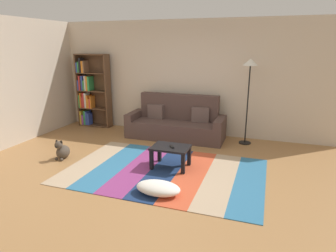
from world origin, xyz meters
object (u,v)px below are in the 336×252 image
(tv_remote, at_px, (172,147))
(coffee_table, at_px, (171,151))
(couch, at_px, (176,124))
(bookshelf, at_px, (90,92))
(standing_lamp, at_px, (250,74))
(dog, at_px, (62,151))
(pouf, at_px, (158,188))

(tv_remote, bearing_deg, coffee_table, 110.22)
(couch, distance_m, bookshelf, 2.57)
(coffee_table, relative_size, tv_remote, 4.36)
(couch, distance_m, standing_lamp, 1.99)
(coffee_table, bearing_deg, dog, -172.37)
(pouf, bearing_deg, tv_remote, 96.53)
(standing_lamp, relative_size, tv_remote, 12.31)
(standing_lamp, distance_m, tv_remote, 2.43)
(bookshelf, height_order, dog, bookshelf)
(tv_remote, bearing_deg, standing_lamp, 25.39)
(dog, bearing_deg, bookshelf, 110.01)
(coffee_table, xyz_separation_m, tv_remote, (0.03, -0.02, 0.09))
(bookshelf, bearing_deg, coffee_table, -34.48)
(pouf, relative_size, standing_lamp, 0.36)
(tv_remote, bearing_deg, pouf, -117.09)
(standing_lamp, height_order, tv_remote, standing_lamp)
(bookshelf, distance_m, coffee_table, 3.62)
(bookshelf, height_order, pouf, bookshelf)
(bookshelf, xyz_separation_m, coffee_table, (2.94, -2.02, -0.59))
(pouf, xyz_separation_m, tv_remote, (-0.11, 0.97, 0.30))
(couch, height_order, coffee_table, couch)
(tv_remote, bearing_deg, dog, 153.30)
(dog, bearing_deg, couch, 50.65)
(standing_lamp, bearing_deg, bookshelf, 177.13)
(bookshelf, distance_m, tv_remote, 3.64)
(standing_lamp, bearing_deg, couch, -177.13)
(pouf, bearing_deg, dog, 162.40)
(coffee_table, relative_size, standing_lamp, 0.35)
(tv_remote, bearing_deg, couch, 71.62)
(bookshelf, bearing_deg, standing_lamp, -2.87)
(bookshelf, relative_size, tv_remote, 12.66)
(coffee_table, xyz_separation_m, standing_lamp, (1.14, 1.82, 1.22))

